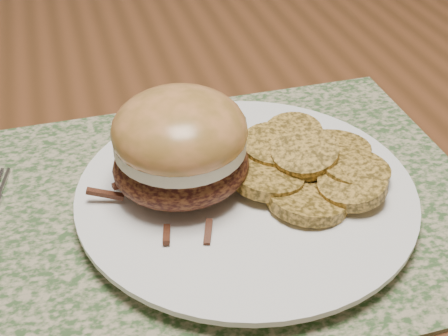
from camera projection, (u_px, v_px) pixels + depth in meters
The scene contains 4 objects.
placemat at pixel (212, 207), 0.51m from camera, with size 0.45×0.33×0.00m, color #35512A.
dinner_plate at pixel (246, 195), 0.51m from camera, with size 0.26×0.26×0.02m, color white.
pork_sandwich at pixel (180, 145), 0.48m from camera, with size 0.12×0.12×0.08m.
roasted_potatoes at pixel (305, 164), 0.52m from camera, with size 0.15×0.15×0.04m.
Camera 1 is at (0.20, -0.62, 1.09)m, focal length 50.00 mm.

